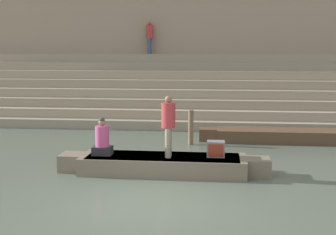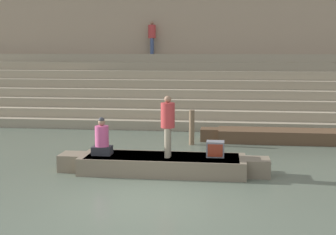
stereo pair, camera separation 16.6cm
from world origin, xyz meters
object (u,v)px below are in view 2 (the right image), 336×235
at_px(moored_boat_shore, 283,136).
at_px(mooring_post, 192,127).
at_px(person_rowing, 102,140).
at_px(person_standing, 168,122).
at_px(tv_set, 215,149).
at_px(person_on_steps, 152,35).
at_px(rowboat_main, 163,164).

height_order(moored_boat_shore, mooring_post, mooring_post).
height_order(person_rowing, moored_boat_shore, person_rowing).
distance_m(person_standing, mooring_post, 4.18).
height_order(tv_set, person_on_steps, person_on_steps).
bearing_deg(mooring_post, tv_set, -76.52).
distance_m(rowboat_main, person_standing, 1.19).
relative_size(person_standing, mooring_post, 1.34).
bearing_deg(mooring_post, person_on_steps, 110.02).
xyz_separation_m(person_standing, mooring_post, (0.36, 4.08, -0.81)).
xyz_separation_m(rowboat_main, person_on_steps, (-2.02, 10.94, 3.85)).
bearing_deg(moored_boat_shore, person_on_steps, 139.38).
bearing_deg(rowboat_main, person_standing, -26.71).
relative_size(moored_boat_shore, mooring_post, 4.87).
height_order(rowboat_main, person_standing, person_standing).
relative_size(person_rowing, tv_set, 2.18).
height_order(person_rowing, mooring_post, person_rowing).
bearing_deg(person_rowing, moored_boat_shore, 25.24).
distance_m(tv_set, mooring_post, 3.99).
bearing_deg(person_standing, person_rowing, -168.25).
distance_m(person_rowing, person_on_steps, 11.44).
bearing_deg(tv_set, mooring_post, 100.62).
bearing_deg(mooring_post, rowboat_main, -97.26).
relative_size(rowboat_main, mooring_post, 4.65).
bearing_deg(person_standing, rowboat_main, 165.16).
distance_m(rowboat_main, tv_set, 1.51).
height_order(tv_set, mooring_post, mooring_post).
bearing_deg(moored_boat_shore, rowboat_main, -122.72).
relative_size(person_standing, moored_boat_shore, 0.28).
distance_m(rowboat_main, person_rowing, 1.81).
distance_m(moored_boat_shore, person_on_steps, 9.27).
distance_m(person_standing, person_rowing, 1.93).
relative_size(mooring_post, person_on_steps, 0.77).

